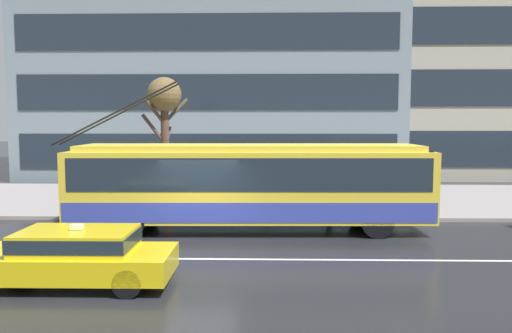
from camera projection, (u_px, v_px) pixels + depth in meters
ground_plane at (194, 248)px, 14.66m from camera, size 160.00×160.00×0.00m
sidewalk_slab at (222, 199)px, 23.64m from camera, size 80.00×10.00×0.14m
lane_centre_line at (188, 259)px, 13.47m from camera, size 72.00×0.14×0.01m
trolleybus at (250, 183)px, 16.89m from camera, size 12.57×2.82×5.01m
taxi_oncoming_near at (72, 254)px, 11.26m from camera, size 4.65×1.87×1.39m
pedestrian_at_shelter at (329, 175)px, 19.19m from camera, size 0.98×0.98×1.94m
pedestrian_approaching_curb at (126, 174)px, 19.36m from camera, size 1.22×1.22×1.95m
pedestrian_walking_past at (267, 172)px, 19.60m from camera, size 1.12×1.12×2.04m
street_tree_bare at (164, 104)px, 20.73m from camera, size 1.89×1.59×5.39m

